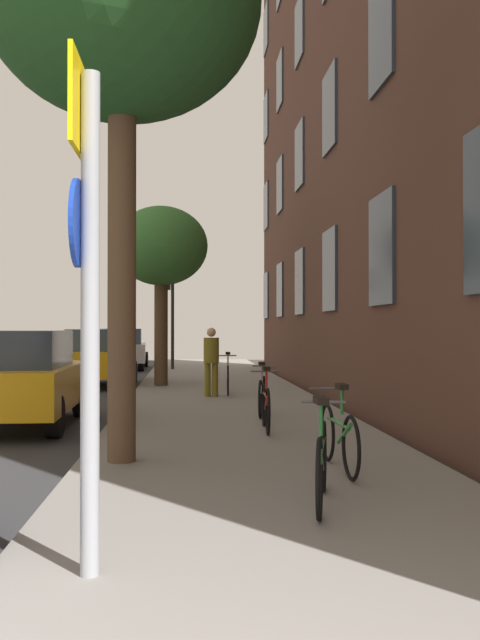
{
  "coord_description": "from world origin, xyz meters",
  "views": [
    {
      "loc": [
        0.28,
        -0.94,
        1.68
      ],
      "look_at": [
        1.15,
        10.61,
        1.8
      ],
      "focal_mm": 39.99,
      "sensor_mm": 36.0,
      "label": 1
    }
  ],
  "objects_px": {
    "bicycle_4": "(228,377)",
    "tree_near": "(122,4)",
    "bicycle_1": "(338,436)",
    "pedestrian_0": "(211,357)",
    "sign_post": "(86,273)",
    "tree_far": "(161,248)",
    "car_1": "(20,377)",
    "traffic_light": "(170,299)",
    "bicycle_3": "(262,394)",
    "car_3": "(122,348)",
    "car_2": "(99,357)",
    "bicycle_0": "(322,462)",
    "bicycle_2": "(266,405)"
  },
  "relations": [
    {
      "from": "bicycle_4",
      "to": "tree_near",
      "type": "bearing_deg",
      "value": -101.72
    },
    {
      "from": "bicycle_1",
      "to": "pedestrian_0",
      "type": "relative_size",
      "value": 1.13
    },
    {
      "from": "sign_post",
      "to": "tree_far",
      "type": "bearing_deg",
      "value": 90.2
    },
    {
      "from": "bicycle_4",
      "to": "car_1",
      "type": "height_order",
      "value": "car_1"
    },
    {
      "from": "traffic_light",
      "to": "tree_near",
      "type": "height_order",
      "value": "tree_near"
    },
    {
      "from": "sign_post",
      "to": "tree_near",
      "type": "distance_m",
      "value": 5.16
    },
    {
      "from": "bicycle_1",
      "to": "bicycle_3",
      "type": "relative_size",
      "value": 1.03
    },
    {
      "from": "sign_post",
      "to": "pedestrian_0",
      "type": "relative_size",
      "value": 2.1
    },
    {
      "from": "pedestrian_0",
      "to": "car_3",
      "type": "xyz_separation_m",
      "value": [
        -3.13,
        12.78,
        -0.17
      ]
    },
    {
      "from": "bicycle_4",
      "to": "traffic_light",
      "type": "bearing_deg",
      "value": 98.94
    },
    {
      "from": "tree_far",
      "to": "car_1",
      "type": "bearing_deg",
      "value": -106.54
    },
    {
      "from": "traffic_light",
      "to": "car_2",
      "type": "relative_size",
      "value": 0.96
    },
    {
      "from": "pedestrian_0",
      "to": "car_3",
      "type": "height_order",
      "value": "pedestrian_0"
    },
    {
      "from": "tree_far",
      "to": "bicycle_1",
      "type": "bearing_deg",
      "value": -78.59
    },
    {
      "from": "sign_post",
      "to": "tree_near",
      "type": "relative_size",
      "value": 0.48
    },
    {
      "from": "tree_near",
      "to": "sign_post",
      "type": "bearing_deg",
      "value": -88.18
    },
    {
      "from": "traffic_light",
      "to": "bicycle_0",
      "type": "distance_m",
      "value": 20.85
    },
    {
      "from": "bicycle_4",
      "to": "pedestrian_0",
      "type": "height_order",
      "value": "pedestrian_0"
    },
    {
      "from": "tree_near",
      "to": "bicycle_2",
      "type": "bearing_deg",
      "value": 50.07
    },
    {
      "from": "car_2",
      "to": "pedestrian_0",
      "type": "bearing_deg",
      "value": -55.65
    },
    {
      "from": "tree_far",
      "to": "car_1",
      "type": "relative_size",
      "value": 1.16
    },
    {
      "from": "pedestrian_0",
      "to": "sign_post",
      "type": "bearing_deg",
      "value": -95.91
    },
    {
      "from": "sign_post",
      "to": "bicycle_2",
      "type": "xyz_separation_m",
      "value": [
        1.83,
        6.17,
        -1.52
      ]
    },
    {
      "from": "car_3",
      "to": "sign_post",
      "type": "bearing_deg",
      "value": -85.45
    },
    {
      "from": "bicycle_1",
      "to": "bicycle_3",
      "type": "height_order",
      "value": "bicycle_1"
    },
    {
      "from": "car_1",
      "to": "traffic_light",
      "type": "bearing_deg",
      "value": 81.57
    },
    {
      "from": "bicycle_1",
      "to": "tree_near",
      "type": "bearing_deg",
      "value": 163.88
    },
    {
      "from": "tree_far",
      "to": "bicycle_2",
      "type": "height_order",
      "value": "tree_far"
    },
    {
      "from": "tree_near",
      "to": "bicycle_3",
      "type": "xyz_separation_m",
      "value": [
        2.1,
        4.25,
        -4.98
      ]
    },
    {
      "from": "bicycle_1",
      "to": "bicycle_0",
      "type": "bearing_deg",
      "value": -107.57
    },
    {
      "from": "pedestrian_0",
      "to": "car_2",
      "type": "xyz_separation_m",
      "value": [
        -3.04,
        4.45,
        -0.17
      ]
    },
    {
      "from": "bicycle_0",
      "to": "pedestrian_0",
      "type": "xyz_separation_m",
      "value": [
        -0.62,
        9.9,
        0.51
      ]
    },
    {
      "from": "sign_post",
      "to": "tree_far",
      "type": "relative_size",
      "value": 0.68
    },
    {
      "from": "tree_near",
      "to": "bicycle_4",
      "type": "xyz_separation_m",
      "value": [
        1.73,
        8.33,
        -4.97
      ]
    },
    {
      "from": "traffic_light",
      "to": "tree_near",
      "type": "distance_m",
      "value": 18.66
    },
    {
      "from": "traffic_light",
      "to": "pedestrian_0",
      "type": "bearing_deg",
      "value": -83.73
    },
    {
      "from": "pedestrian_0",
      "to": "bicycle_0",
      "type": "bearing_deg",
      "value": -86.4
    },
    {
      "from": "tree_near",
      "to": "bicycle_0",
      "type": "xyz_separation_m",
      "value": [
        1.94,
        -2.2,
        -4.98
      ]
    },
    {
      "from": "traffic_light",
      "to": "tree_far",
      "type": "bearing_deg",
      "value": -90.49
    },
    {
      "from": "car_1",
      "to": "tree_far",
      "type": "bearing_deg",
      "value": 73.46
    },
    {
      "from": "bicycle_0",
      "to": "car_2",
      "type": "bearing_deg",
      "value": 104.33
    },
    {
      "from": "tree_near",
      "to": "bicycle_3",
      "type": "height_order",
      "value": "tree_near"
    },
    {
      "from": "tree_far",
      "to": "tree_near",
      "type": "bearing_deg",
      "value": -90.38
    },
    {
      "from": "bicycle_2",
      "to": "traffic_light",
      "type": "bearing_deg",
      "value": 96.44
    },
    {
      "from": "bicycle_3",
      "to": "car_1",
      "type": "bearing_deg",
      "value": -174.11
    },
    {
      "from": "car_1",
      "to": "car_3",
      "type": "xyz_separation_m",
      "value": [
        0.22,
        16.66,
        0.0
      ]
    },
    {
      "from": "traffic_light",
      "to": "pedestrian_0",
      "type": "height_order",
      "value": "traffic_light"
    },
    {
      "from": "sign_post",
      "to": "bicycle_2",
      "type": "bearing_deg",
      "value": 73.47
    },
    {
      "from": "pedestrian_0",
      "to": "tree_near",
      "type": "bearing_deg",
      "value": -99.7
    },
    {
      "from": "tree_near",
      "to": "car_1",
      "type": "relative_size",
      "value": 1.64
    }
  ]
}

